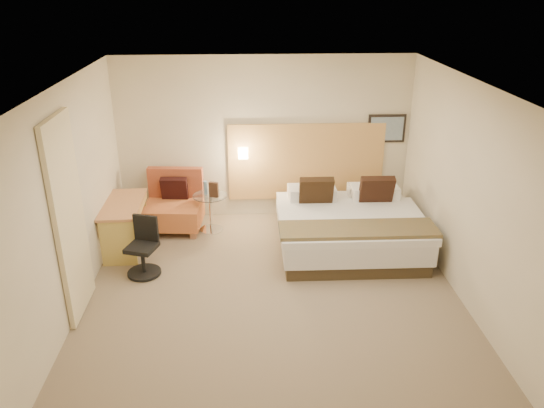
{
  "coord_description": "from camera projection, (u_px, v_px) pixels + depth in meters",
  "views": [
    {
      "loc": [
        -0.3,
        -5.92,
        3.79
      ],
      "look_at": [
        0.03,
        0.48,
        1.05
      ],
      "focal_mm": 35.0,
      "sensor_mm": 36.0,
      "label": 1
    }
  ],
  "objects": [
    {
      "name": "lamp_arm",
      "position": [
        243.0,
        152.0,
        8.69
      ],
      "size": [
        0.02,
        0.12,
        0.02
      ],
      "primitive_type": "cylinder",
      "rotation": [
        1.57,
        0.0,
        0.0
      ],
      "color": "silver",
      "rests_on": "wall_back"
    },
    {
      "name": "desk",
      "position": [
        125.0,
        213.0,
        7.86
      ],
      "size": [
        0.56,
        1.19,
        0.73
      ],
      "color": "#BB7849",
      "rests_on": "floor"
    },
    {
      "name": "lamp_shade",
      "position": [
        243.0,
        153.0,
        8.64
      ],
      "size": [
        0.15,
        0.15,
        0.15
      ],
      "primitive_type": "cube",
      "color": "#F6E4BF",
      "rests_on": "wall_back"
    },
    {
      "name": "wall_left",
      "position": [
        70.0,
        201.0,
        6.29
      ],
      "size": [
        0.02,
        5.0,
        2.7
      ],
      "primitive_type": "cube",
      "color": "beige",
      "rests_on": "floor"
    },
    {
      "name": "floor",
      "position": [
        272.0,
        292.0,
        6.94
      ],
      "size": [
        4.8,
        5.0,
        0.02
      ],
      "primitive_type": "cube",
      "color": "#776650",
      "rests_on": "ground"
    },
    {
      "name": "wall_right",
      "position": [
        467.0,
        193.0,
        6.52
      ],
      "size": [
        0.02,
        5.0,
        2.7
      ],
      "primitive_type": "cube",
      "color": "beige",
      "rests_on": "floor"
    },
    {
      "name": "bed",
      "position": [
        348.0,
        226.0,
        8.0
      ],
      "size": [
        2.17,
        2.07,
        1.04
      ],
      "color": "#3A2E1D",
      "rests_on": "floor"
    },
    {
      "name": "curtain",
      "position": [
        69.0,
        219.0,
        6.12
      ],
      "size": [
        0.06,
        0.9,
        2.42
      ],
      "primitive_type": "cube",
      "color": "beige",
      "rests_on": "wall_left"
    },
    {
      "name": "ceiling",
      "position": [
        272.0,
        83.0,
        5.87
      ],
      "size": [
        4.8,
        5.0,
        0.02
      ],
      "primitive_type": "cube",
      "color": "white",
      "rests_on": "floor"
    },
    {
      "name": "headboard_panel",
      "position": [
        306.0,
        162.0,
        8.87
      ],
      "size": [
        2.6,
        0.04,
        1.3
      ],
      "primitive_type": "cube",
      "color": "tan",
      "rests_on": "wall_back"
    },
    {
      "name": "art_frame",
      "position": [
        387.0,
        128.0,
        8.72
      ],
      "size": [
        0.62,
        0.03,
        0.47
      ],
      "primitive_type": "cube",
      "color": "black",
      "rests_on": "wall_back"
    },
    {
      "name": "wall_front",
      "position": [
        289.0,
        320.0,
        4.1
      ],
      "size": [
        4.8,
        0.02,
        2.7
      ],
      "primitive_type": "cube",
      "color": "beige",
      "rests_on": "floor"
    },
    {
      "name": "wall_back",
      "position": [
        264.0,
        139.0,
        8.71
      ],
      "size": [
        4.8,
        0.02,
        2.7
      ],
      "primitive_type": "cube",
      "color": "beige",
      "rests_on": "floor"
    },
    {
      "name": "desk_chair",
      "position": [
        144.0,
        251.0,
        7.26
      ],
      "size": [
        0.58,
        0.58,
        0.82
      ],
      "color": "black",
      "rests_on": "floor"
    },
    {
      "name": "menu_folder",
      "position": [
        214.0,
        190.0,
        8.29
      ],
      "size": [
        0.15,
        0.1,
        0.24
      ],
      "primitive_type": "cube",
      "rotation": [
        0.0,
        0.0,
        -0.32
      ],
      "color": "#392317",
      "rests_on": "side_table"
    },
    {
      "name": "bottle_a",
      "position": [
        206.0,
        188.0,
        8.39
      ],
      "size": [
        0.08,
        0.08,
        0.22
      ],
      "primitive_type": "cylinder",
      "rotation": [
        0.0,
        0.0,
        -0.32
      ],
      "color": "#7AA0BD",
      "rests_on": "side_table"
    },
    {
      "name": "art_canvas",
      "position": [
        387.0,
        129.0,
        8.7
      ],
      "size": [
        0.54,
        0.01,
        0.39
      ],
      "primitive_type": "cube",
      "color": "gray",
      "rests_on": "wall_back"
    },
    {
      "name": "lounge_chair",
      "position": [
        174.0,
        206.0,
        8.58
      ],
      "size": [
        0.96,
        0.86,
        0.95
      ],
      "color": "tan",
      "rests_on": "floor"
    },
    {
      "name": "side_table",
      "position": [
        211.0,
        211.0,
        8.5
      ],
      "size": [
        0.7,
        0.7,
        0.61
      ],
      "color": "silver",
      "rests_on": "floor"
    }
  ]
}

